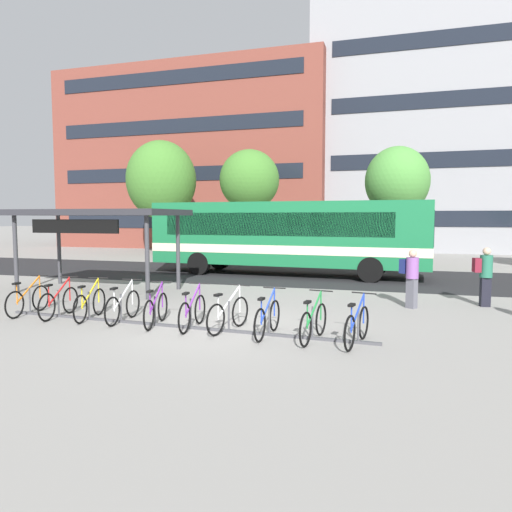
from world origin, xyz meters
TOP-DOWN VIEW (x-y plane):
  - ground at (0.00, 0.00)m, footprint 200.00×200.00m
  - bus_lane_asphalt at (0.00, 10.08)m, footprint 80.00×7.20m
  - city_bus at (-0.65, 10.07)m, footprint 12.13×3.13m
  - bike_rack at (-1.01, -0.31)m, footprint 9.46×0.57m
  - parked_bicycle_orange_0 at (-5.29, -0.13)m, footprint 0.52×1.72m
  - parked_bicycle_red_1 at (-4.29, -0.17)m, footprint 0.52×1.72m
  - parked_bicycle_yellow_2 at (-3.38, -0.14)m, footprint 0.52×1.70m
  - parked_bicycle_white_3 at (-2.43, -0.15)m, footprint 0.52×1.72m
  - parked_bicycle_purple_4 at (-1.46, -0.29)m, footprint 0.53×1.70m
  - parked_bicycle_purple_5 at (-0.51, -0.32)m, footprint 0.52×1.72m
  - parked_bicycle_white_6 at (0.36, -0.29)m, footprint 0.57×1.69m
  - parked_bicycle_blue_7 at (1.32, -0.49)m, footprint 0.52×1.72m
  - parked_bicycle_green_8 at (2.34, -0.59)m, footprint 0.52×1.71m
  - parked_bicycle_blue_9 at (3.22, -0.65)m, footprint 0.53×1.70m
  - transit_shelter at (-5.95, 3.85)m, footprint 5.81×3.00m
  - commuter_navy_pack_0 at (4.33, 3.74)m, footprint 0.60×0.56m
  - commuter_maroon_pack_1 at (6.35, 4.57)m, footprint 0.57×0.40m
  - street_tree_1 at (-5.26, 18.96)m, footprint 3.81×3.81m
  - street_tree_2 at (-11.52, 18.94)m, footprint 4.70×4.70m
  - street_tree_3 at (3.83, 15.48)m, footprint 3.26×3.26m
  - building_left_wing at (-12.84, 29.95)m, footprint 22.93×12.22m
  - building_right_wing at (11.34, 31.99)m, footprint 27.88×13.72m
  - building_centre_block at (-3.92, 42.34)m, footprint 16.91×12.27m

SIDE VIEW (x-z plane):
  - ground at x=0.00m, z-range 0.00..0.00m
  - bus_lane_asphalt at x=0.00m, z-range 0.00..0.01m
  - bike_rack at x=-1.01m, z-range -0.26..0.44m
  - parked_bicycle_orange_0 at x=-5.29m, z-range -0.11..0.88m
  - parked_bicycle_red_1 at x=-4.29m, z-range -0.11..0.88m
  - parked_bicycle_yellow_2 at x=-3.38m, z-range -0.11..0.88m
  - parked_bicycle_white_3 at x=-2.43m, z-range -0.11..0.88m
  - parked_bicycle_purple_4 at x=-1.46m, z-range -0.11..0.88m
  - parked_bicycle_purple_5 at x=-0.51m, z-range -0.11..0.88m
  - parked_bicycle_white_6 at x=0.36m, z-range -0.11..0.88m
  - parked_bicycle_blue_7 at x=1.32m, z-range -0.11..0.88m
  - parked_bicycle_green_8 at x=2.34m, z-range -0.11..0.88m
  - parked_bicycle_blue_9 at x=3.22m, z-range -0.11..0.88m
  - commuter_navy_pack_0 at x=4.33m, z-range 0.13..1.78m
  - commuter_maroon_pack_1 at x=6.35m, z-range 0.13..1.82m
  - city_bus at x=-0.65m, z-range 0.18..3.38m
  - transit_shelter at x=-5.95m, z-range 1.22..4.03m
  - street_tree_3 at x=3.83m, z-range 1.29..7.47m
  - street_tree_1 at x=-5.26m, z-range 1.48..8.33m
  - street_tree_2 at x=-11.52m, z-range 1.20..8.90m
  - building_centre_block at x=-3.92m, z-range 0.00..14.22m
  - building_left_wing at x=-12.84m, z-range 0.00..14.79m
  - building_right_wing at x=11.34m, z-range 0.00..24.35m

